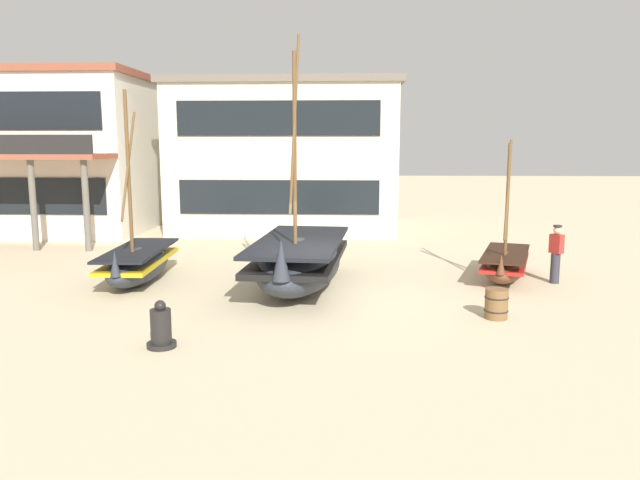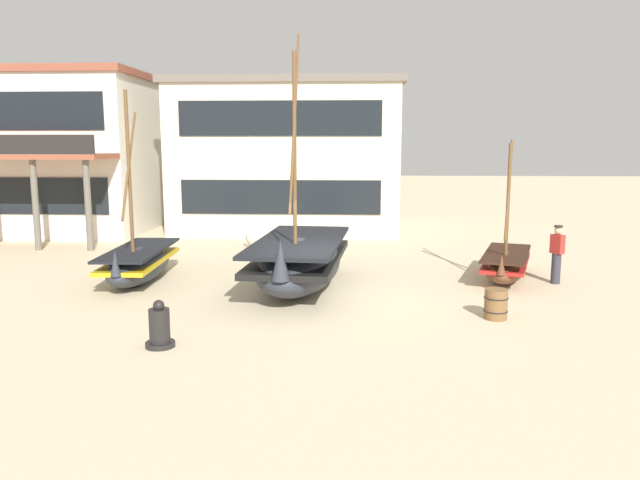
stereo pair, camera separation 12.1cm
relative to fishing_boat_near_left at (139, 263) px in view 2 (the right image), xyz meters
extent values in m
plane|color=beige|center=(5.32, -1.81, -0.55)|extent=(120.00, 120.00, 0.00)
ellipsoid|color=#2D333D|center=(0.00, 0.02, -0.07)|extent=(1.55, 4.18, 0.97)
cube|color=gold|center=(0.00, 0.02, 0.05)|extent=(1.55, 4.02, 0.12)
cube|color=black|center=(0.00, 0.02, 0.38)|extent=(1.58, 4.10, 0.07)
cone|color=#2D333D|center=(0.09, -1.96, 0.37)|extent=(0.29, 0.29, 0.68)
cylinder|color=brown|center=(0.02, -0.50, 2.50)|extent=(0.10, 0.10, 4.74)
cylinder|color=brown|center=(0.02, -0.50, 2.84)|extent=(0.14, 1.62, 2.95)
cube|color=brown|center=(-0.01, 0.33, 0.27)|extent=(1.31, 0.22, 0.06)
ellipsoid|color=#2D333D|center=(4.74, -0.55, 0.13)|extent=(2.61, 5.79, 1.37)
cube|color=black|center=(4.74, -0.55, 0.30)|extent=(2.62, 5.57, 0.16)
cube|color=black|center=(4.74, -0.55, 0.76)|extent=(2.67, 5.68, 0.10)
cone|color=#2D333D|center=(4.53, -3.25, 0.75)|extent=(0.47, 0.47, 0.96)
cylinder|color=brown|center=(4.68, -1.26, 3.07)|extent=(0.10, 0.10, 5.33)
cylinder|color=brown|center=(4.68, -1.26, 3.97)|extent=(0.19, 1.59, 4.60)
cube|color=brown|center=(4.77, -0.13, 0.61)|extent=(2.08, 0.32, 0.06)
ellipsoid|color=brown|center=(10.74, 0.87, -0.15)|extent=(2.24, 3.78, 0.81)
cube|color=red|center=(10.74, 0.87, -0.05)|extent=(2.20, 3.65, 0.10)
cube|color=#351E13|center=(10.74, 0.87, 0.22)|extent=(2.25, 3.73, 0.06)
cone|color=brown|center=(10.21, -0.77, 0.21)|extent=(0.30, 0.30, 0.56)
cylinder|color=brown|center=(10.60, 0.44, 1.72)|extent=(0.10, 0.10, 3.43)
cylinder|color=brown|center=(10.60, 0.44, 2.14)|extent=(0.38, 0.98, 2.81)
cube|color=brown|center=(10.83, 1.13, 0.13)|extent=(1.11, 0.50, 0.06)
cylinder|color=#33333D|center=(12.04, 0.38, -0.11)|extent=(0.26, 0.26, 0.88)
cube|color=#B22D28|center=(12.04, 0.38, 0.60)|extent=(0.39, 0.42, 0.54)
sphere|color=beige|center=(12.04, 0.38, 0.99)|extent=(0.22, 0.22, 0.22)
cylinder|color=#2D2823|center=(12.04, 0.38, 1.11)|extent=(0.24, 0.24, 0.05)
cylinder|color=black|center=(2.40, -5.64, -0.50)|extent=(0.58, 0.58, 0.10)
cylinder|color=black|center=(2.40, -5.64, -0.12)|extent=(0.41, 0.41, 0.67)
sphere|color=black|center=(2.40, -5.64, 0.29)|extent=(0.22, 0.22, 0.22)
cylinder|color=brown|center=(9.49, -3.32, -0.20)|extent=(0.52, 0.52, 0.70)
torus|color=black|center=(9.49, -3.32, -0.05)|extent=(0.56, 0.56, 0.03)
torus|color=black|center=(9.49, -3.32, -0.36)|extent=(0.56, 0.56, 0.03)
cube|color=beige|center=(3.19, 11.46, 2.66)|extent=(9.90, 6.82, 6.44)
cube|color=#70665B|center=(3.19, 11.46, 6.03)|extent=(10.30, 7.10, 0.30)
cube|color=black|center=(3.19, 8.02, 1.22)|extent=(8.32, 0.06, 1.42)
cube|color=black|center=(3.19, 8.02, 4.43)|extent=(8.32, 0.06, 1.42)
cube|color=silver|center=(-6.63, 10.37, 2.84)|extent=(7.02, 6.78, 6.78)
cube|color=brown|center=(-6.63, 10.37, 6.38)|extent=(7.30, 7.05, 0.30)
cube|color=black|center=(-6.63, 6.95, 1.31)|extent=(5.89, 0.06, 1.49)
cube|color=black|center=(-6.63, 6.95, 4.70)|extent=(5.89, 0.06, 1.49)
cube|color=brown|center=(-6.63, 5.77, 2.94)|extent=(7.02, 2.43, 0.20)
cylinder|color=#666056|center=(-5.62, 4.92, 1.14)|extent=(0.24, 0.24, 3.39)
cylinder|color=#666056|center=(-3.62, 4.92, 1.14)|extent=(0.24, 0.24, 3.39)
cube|color=black|center=(-6.63, 4.60, 3.39)|extent=(7.02, 0.08, 0.70)
camera|label=1|loc=(6.08, -17.01, 3.45)|focal=34.08mm
camera|label=2|loc=(6.20, -17.01, 3.45)|focal=34.08mm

